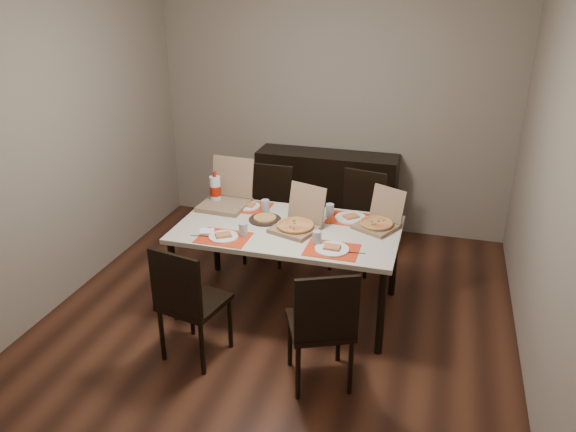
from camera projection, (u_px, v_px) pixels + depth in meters
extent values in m
cube|color=#462315|center=(279.00, 317.00, 4.73)|extent=(3.80, 4.00, 0.02)
cube|color=gray|center=(333.00, 111.00, 5.98)|extent=(3.80, 0.02, 2.60)
cube|color=gray|center=(60.00, 149.00, 4.69)|extent=(0.02, 4.00, 2.60)
cube|color=gray|center=(553.00, 195.00, 3.73)|extent=(0.02, 4.00, 2.60)
cube|color=black|center=(326.00, 193.00, 6.12)|extent=(1.50, 0.40, 0.90)
cube|color=beige|center=(288.00, 229.00, 4.59)|extent=(1.80, 1.00, 0.04)
cylinder|color=black|center=(174.00, 281.00, 4.56)|extent=(0.06, 0.06, 0.71)
cylinder|color=black|center=(381.00, 313.00, 4.13)|extent=(0.06, 0.06, 0.71)
cylinder|color=black|center=(216.00, 236.00, 5.33)|extent=(0.06, 0.06, 0.71)
cylinder|color=black|center=(394.00, 259.00, 4.91)|extent=(0.06, 0.06, 0.71)
cube|color=black|center=(194.00, 302.00, 4.09)|extent=(0.50, 0.50, 0.04)
cube|color=black|center=(175.00, 284.00, 3.84)|extent=(0.42, 0.11, 0.46)
cylinder|color=black|center=(162.00, 335.00, 4.12)|extent=(0.04, 0.04, 0.43)
cylinder|color=black|center=(202.00, 349.00, 3.96)|extent=(0.04, 0.04, 0.43)
cylinder|color=black|center=(192.00, 311.00, 4.41)|extent=(0.04, 0.04, 0.43)
cylinder|color=black|center=(230.00, 323.00, 4.26)|extent=(0.04, 0.04, 0.43)
cube|color=black|center=(320.00, 325.00, 3.82)|extent=(0.56, 0.56, 0.04)
cube|color=black|center=(327.00, 309.00, 3.55)|extent=(0.40, 0.20, 0.46)
cylinder|color=black|center=(298.00, 373.00, 3.73)|extent=(0.04, 0.04, 0.43)
cylinder|color=black|center=(351.00, 367.00, 3.78)|extent=(0.04, 0.04, 0.43)
cylinder|color=black|center=(290.00, 340.00, 4.06)|extent=(0.04, 0.04, 0.43)
cylinder|color=black|center=(339.00, 336.00, 4.10)|extent=(0.04, 0.04, 0.43)
cube|color=black|center=(267.00, 217.00, 5.51)|extent=(0.42, 0.42, 0.04)
cube|color=black|center=(273.00, 187.00, 5.58)|extent=(0.42, 0.03, 0.46)
cylinder|color=black|center=(290.00, 234.00, 5.72)|extent=(0.04, 0.04, 0.43)
cylinder|color=black|center=(256.00, 229.00, 5.81)|extent=(0.04, 0.04, 0.43)
cylinder|color=black|center=(279.00, 249.00, 5.40)|extent=(0.04, 0.04, 0.43)
cylinder|color=black|center=(244.00, 244.00, 5.49)|extent=(0.04, 0.04, 0.43)
cube|color=black|center=(356.00, 224.00, 5.36)|extent=(0.50, 0.50, 0.04)
cube|color=black|center=(364.00, 193.00, 5.42)|extent=(0.42, 0.11, 0.46)
cylinder|color=black|center=(378.00, 243.00, 5.53)|extent=(0.04, 0.04, 0.43)
cylinder|color=black|center=(345.00, 235.00, 5.68)|extent=(0.04, 0.04, 0.43)
cylinder|color=black|center=(366.00, 258.00, 5.23)|extent=(0.04, 0.04, 0.43)
cylinder|color=black|center=(330.00, 250.00, 5.39)|extent=(0.04, 0.04, 0.43)
cube|color=red|center=(224.00, 238.00, 4.39)|extent=(0.40, 0.30, 0.00)
cylinder|color=white|center=(224.00, 237.00, 4.39)|extent=(0.23, 0.23, 0.01)
cube|color=tan|center=(224.00, 235.00, 4.38)|extent=(0.15, 0.14, 0.02)
cylinder|color=#999CA3|center=(243.00, 230.00, 4.40)|extent=(0.07, 0.07, 0.11)
cube|color=#B2B2B7|center=(203.00, 236.00, 4.41)|extent=(0.20, 0.04, 0.00)
cube|color=white|center=(207.00, 232.00, 4.46)|extent=(0.13, 0.13, 0.02)
cube|color=red|center=(332.00, 250.00, 4.20)|extent=(0.40, 0.30, 0.00)
cylinder|color=white|center=(332.00, 249.00, 4.19)|extent=(0.26, 0.26, 0.01)
cube|color=tan|center=(332.00, 247.00, 4.19)|extent=(0.12, 0.09, 0.02)
cylinder|color=#999CA3|center=(317.00, 238.00, 4.27)|extent=(0.07, 0.07, 0.11)
cube|color=#B2B2B7|center=(352.00, 253.00, 4.15)|extent=(0.20, 0.04, 0.00)
cube|color=red|center=(248.00, 207.00, 4.97)|extent=(0.40, 0.30, 0.00)
cylinder|color=white|center=(248.00, 206.00, 4.97)|extent=(0.22, 0.22, 0.01)
cube|color=tan|center=(248.00, 204.00, 4.96)|extent=(0.12, 0.09, 0.02)
cylinder|color=#999CA3|center=(265.00, 206.00, 4.85)|extent=(0.07, 0.07, 0.11)
cube|color=#B2B2B7|center=(231.00, 205.00, 5.01)|extent=(0.20, 0.04, 0.00)
cube|color=white|center=(233.00, 202.00, 5.04)|extent=(0.13, 0.13, 0.02)
cube|color=red|center=(351.00, 219.00, 4.73)|extent=(0.40, 0.30, 0.00)
cylinder|color=white|center=(351.00, 218.00, 4.73)|extent=(0.26, 0.26, 0.01)
cube|color=tan|center=(351.00, 216.00, 4.72)|extent=(0.15, 0.15, 0.02)
cylinder|color=#999CA3|center=(330.00, 210.00, 4.76)|extent=(0.07, 0.07, 0.11)
cube|color=#B2B2B7|center=(366.00, 218.00, 4.74)|extent=(0.20, 0.04, 0.00)
cube|color=white|center=(303.00, 228.00, 4.55)|extent=(0.16, 0.16, 0.02)
cube|color=brown|center=(295.00, 229.00, 4.51)|extent=(0.42, 0.42, 0.03)
cube|color=brown|center=(307.00, 203.00, 4.57)|extent=(0.34, 0.18, 0.30)
cylinder|color=tan|center=(295.00, 226.00, 4.50)|extent=(0.36, 0.36, 0.02)
cube|color=brown|center=(376.00, 227.00, 4.55)|extent=(0.41, 0.41, 0.03)
cube|color=brown|center=(388.00, 204.00, 4.59)|extent=(0.30, 0.20, 0.27)
cylinder|color=tan|center=(376.00, 224.00, 4.54)|extent=(0.35, 0.35, 0.02)
cube|color=brown|center=(224.00, 205.00, 4.97)|extent=(0.41, 0.41, 0.04)
cube|color=brown|center=(233.00, 177.00, 5.06)|extent=(0.40, 0.11, 0.35)
cylinder|color=black|center=(265.00, 220.00, 4.70)|extent=(0.27, 0.27, 0.01)
cylinder|color=tan|center=(265.00, 218.00, 4.70)|extent=(0.19, 0.19, 0.02)
imported|color=white|center=(308.00, 217.00, 4.73)|extent=(0.11, 0.11, 0.02)
cylinder|color=silver|center=(215.00, 190.00, 5.01)|extent=(0.10, 0.10, 0.25)
cylinder|color=#991707|center=(215.00, 191.00, 5.01)|extent=(0.10, 0.10, 0.09)
cylinder|color=#991707|center=(215.00, 174.00, 4.95)|extent=(0.03, 0.03, 0.05)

